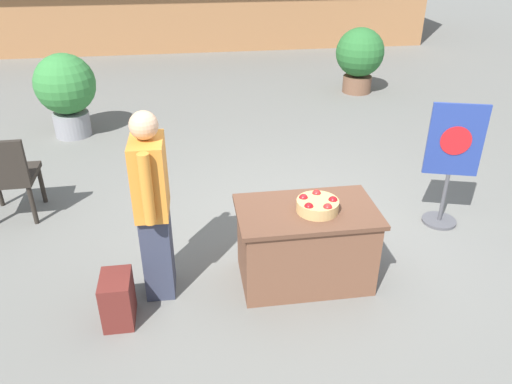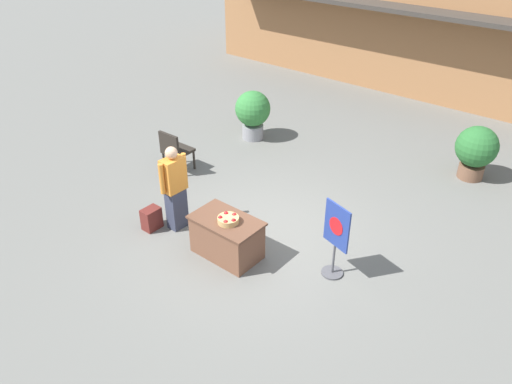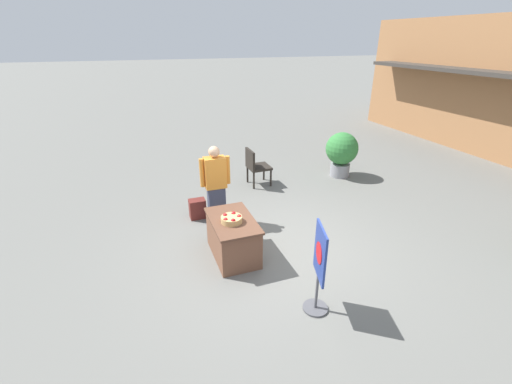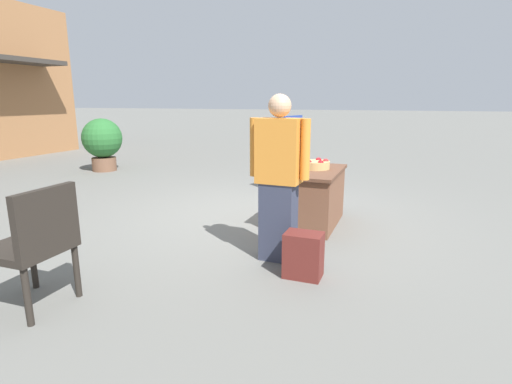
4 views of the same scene
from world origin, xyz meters
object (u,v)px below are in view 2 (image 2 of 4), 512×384
(backpack, at_px, (152,219))
(patio_chair, at_px, (175,149))
(poster_board, at_px, (336,238))
(person_visitor, at_px, (175,188))
(potted_plant_near_right, at_px, (476,149))
(display_table, at_px, (227,237))
(potted_plant_far_left, at_px, (253,112))
(apple_basket, at_px, (228,219))

(backpack, bearing_deg, patio_chair, 125.54)
(poster_board, bearing_deg, person_visitor, -59.92)
(person_visitor, height_order, potted_plant_near_right, person_visitor)
(person_visitor, distance_m, backpack, 0.79)
(display_table, xyz_separation_m, person_visitor, (-1.28, 0.03, 0.48))
(patio_chair, xyz_separation_m, potted_plant_far_left, (0.20, 2.42, 0.16))
(display_table, height_order, apple_basket, apple_basket)
(display_table, bearing_deg, apple_basket, -24.93)
(person_visitor, xyz_separation_m, patio_chair, (-1.60, 1.43, -0.29))
(display_table, bearing_deg, potted_plant_near_right, 66.94)
(apple_basket, relative_size, potted_plant_far_left, 0.29)
(display_table, distance_m, backpack, 1.64)
(potted_plant_near_right, bearing_deg, apple_basket, -112.21)
(backpack, distance_m, potted_plant_far_left, 4.36)
(apple_basket, bearing_deg, backpack, -170.56)
(backpack, relative_size, potted_plant_far_left, 0.34)
(poster_board, distance_m, patio_chair, 4.61)
(backpack, bearing_deg, apple_basket, 9.44)
(patio_chair, bearing_deg, potted_plant_far_left, -6.12)
(backpack, relative_size, poster_board, 0.32)
(apple_basket, xyz_separation_m, patio_chair, (-2.95, 1.50, -0.23))
(poster_board, xyz_separation_m, potted_plant_near_right, (0.61, 4.64, -0.03))
(apple_basket, height_order, person_visitor, person_visitor)
(person_visitor, xyz_separation_m, potted_plant_far_left, (-1.39, 3.85, -0.13))
(apple_basket, height_order, backpack, apple_basket)
(apple_basket, distance_m, patio_chair, 3.32)
(person_visitor, relative_size, backpack, 3.93)
(person_visitor, bearing_deg, display_table, 0.00)
(poster_board, relative_size, potted_plant_near_right, 1.12)
(display_table, relative_size, person_visitor, 0.73)
(patio_chair, distance_m, potted_plant_far_left, 2.44)
(person_visitor, relative_size, patio_chair, 1.71)
(poster_board, xyz_separation_m, patio_chair, (-4.54, 0.74, -0.16))
(potted_plant_near_right, distance_m, potted_plant_far_left, 5.17)
(potted_plant_near_right, height_order, potted_plant_far_left, potted_plant_far_left)
(apple_basket, xyz_separation_m, potted_plant_far_left, (-2.75, 3.92, -0.07))
(potted_plant_far_left, bearing_deg, display_table, -55.51)
(potted_plant_near_right, bearing_deg, patio_chair, -142.87)
(apple_basket, bearing_deg, potted_plant_near_right, 67.79)
(potted_plant_near_right, xyz_separation_m, potted_plant_far_left, (-4.95, -1.48, 0.03))
(potted_plant_near_right, relative_size, potted_plant_far_left, 0.97)
(person_visitor, height_order, poster_board, person_visitor)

